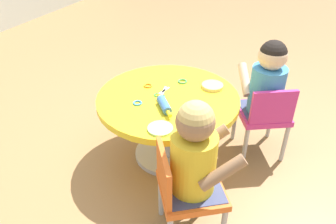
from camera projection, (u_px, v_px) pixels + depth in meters
The scene contains 14 objects.
ground_plane at pixel (168, 154), 2.27m from camera, with size 10.00×10.00×0.00m, color #9E7247.
craft_table at pixel (168, 112), 2.07m from camera, with size 0.86×0.86×0.46m.
child_chair_left at pixel (185, 189), 1.59m from camera, with size 0.42×0.42×0.54m.
seated_child_left at pixel (195, 152), 1.47m from camera, with size 0.42×0.44×0.51m.
child_chair_right at pixel (264, 115), 2.12m from camera, with size 0.41×0.41×0.54m.
seated_child_right at pixel (268, 80), 2.03m from camera, with size 0.44×0.41×0.51m.
rolling_pin at pixel (164, 105), 1.88m from camera, with size 0.18×0.17×0.05m.
craft_scissors at pixel (161, 94), 2.03m from camera, with size 0.14×0.07×0.01m.
playdough_blob_0 at pixel (212, 86), 2.10m from camera, with size 0.13×0.13×0.02m, color #F2CC72.
playdough_blob_1 at pixel (160, 129), 1.73m from camera, with size 0.13×0.13×0.01m, color #B2E58C.
cookie_cutter_0 at pixel (188, 110), 1.88m from camera, with size 0.06×0.06×0.01m, color orange.
cookie_cutter_1 at pixel (182, 81), 2.16m from camera, with size 0.06×0.06×0.01m, color #4CB259.
cookie_cutter_2 at pixel (148, 86), 2.11m from camera, with size 0.05×0.05×0.01m, color orange.
cookie_cutter_3 at pixel (137, 103), 1.94m from camera, with size 0.05×0.05×0.01m, color #3F99D8.
Camera 1 is at (-1.55, -0.76, 1.49)m, focal length 35.64 mm.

